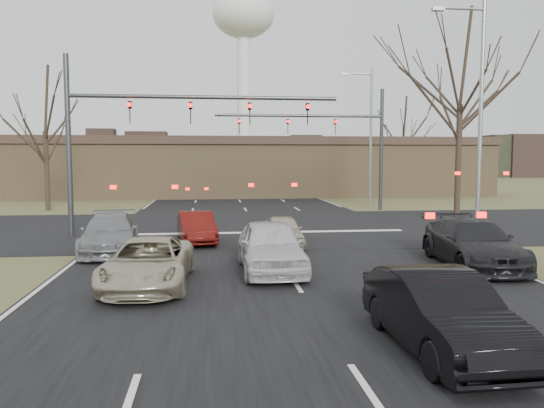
{
  "coord_description": "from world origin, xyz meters",
  "views": [
    {
      "loc": [
        -2.31,
        -11.31,
        3.5
      ],
      "look_at": [
        -0.34,
        5.63,
        2.0
      ],
      "focal_mm": 35.0,
      "sensor_mm": 36.0,
      "label": 1
    }
  ],
  "objects_px": {
    "building": "(257,166)",
    "water_tower": "(243,25)",
    "streetlight_right_near": "(477,108)",
    "car_silver_suv": "(148,263)",
    "car_silver_ahead": "(283,231)",
    "car_black_hatch": "(440,312)",
    "car_charcoal_sedan": "(473,243)",
    "car_grey_ahead": "(110,233)",
    "car_red_ahead": "(196,227)",
    "mast_arm_far": "(340,134)",
    "mast_arm_near": "(144,122)",
    "car_white_sedan": "(271,246)",
    "streetlight_right_far": "(369,129)"
  },
  "relations": [
    {
      "from": "water_tower",
      "to": "car_red_ahead",
      "type": "height_order",
      "value": "water_tower"
    },
    {
      "from": "car_grey_ahead",
      "to": "car_white_sedan",
      "type": "bearing_deg",
      "value": -41.84
    },
    {
      "from": "car_grey_ahead",
      "to": "car_red_ahead",
      "type": "relative_size",
      "value": 1.26
    },
    {
      "from": "mast_arm_far",
      "to": "car_red_ahead",
      "type": "distance_m",
      "value": 16.04
    },
    {
      "from": "water_tower",
      "to": "car_silver_ahead",
      "type": "bearing_deg",
      "value": -92.84
    },
    {
      "from": "car_red_ahead",
      "to": "car_grey_ahead",
      "type": "bearing_deg",
      "value": -155.56
    },
    {
      "from": "car_black_hatch",
      "to": "car_grey_ahead",
      "type": "height_order",
      "value": "car_black_hatch"
    },
    {
      "from": "car_white_sedan",
      "to": "car_grey_ahead",
      "type": "bearing_deg",
      "value": 143.79
    },
    {
      "from": "water_tower",
      "to": "car_silver_suv",
      "type": "distance_m",
      "value": 122.38
    },
    {
      "from": "water_tower",
      "to": "car_silver_ahead",
      "type": "relative_size",
      "value": 12.38
    },
    {
      "from": "car_white_sedan",
      "to": "car_charcoal_sedan",
      "type": "xyz_separation_m",
      "value": [
        6.57,
        0.09,
        -0.04
      ]
    },
    {
      "from": "building",
      "to": "water_tower",
      "type": "xyz_separation_m",
      "value": [
        4.0,
        82.0,
        32.8
      ]
    },
    {
      "from": "streetlight_right_near",
      "to": "car_white_sedan",
      "type": "height_order",
      "value": "streetlight_right_near"
    },
    {
      "from": "streetlight_right_near",
      "to": "car_charcoal_sedan",
      "type": "height_order",
      "value": "streetlight_right_near"
    },
    {
      "from": "car_silver_suv",
      "to": "car_black_hatch",
      "type": "height_order",
      "value": "car_black_hatch"
    },
    {
      "from": "mast_arm_far",
      "to": "car_grey_ahead",
      "type": "height_order",
      "value": "mast_arm_far"
    },
    {
      "from": "car_silver_suv",
      "to": "car_grey_ahead",
      "type": "distance_m",
      "value": 5.86
    },
    {
      "from": "car_silver_ahead",
      "to": "car_black_hatch",
      "type": "bearing_deg",
      "value": -82.7
    },
    {
      "from": "mast_arm_near",
      "to": "streetlight_right_near",
      "type": "xyz_separation_m",
      "value": [
        14.05,
        -3.0,
        0.51
      ]
    },
    {
      "from": "car_charcoal_sedan",
      "to": "car_grey_ahead",
      "type": "height_order",
      "value": "car_charcoal_sedan"
    },
    {
      "from": "building",
      "to": "car_charcoal_sedan",
      "type": "xyz_separation_m",
      "value": [
        4.07,
        -33.29,
        -1.91
      ]
    },
    {
      "from": "car_silver_suv",
      "to": "car_white_sedan",
      "type": "relative_size",
      "value": 1.01
    },
    {
      "from": "car_red_ahead",
      "to": "car_silver_ahead",
      "type": "bearing_deg",
      "value": -28.56
    },
    {
      "from": "streetlight_right_far",
      "to": "building",
      "type": "bearing_deg",
      "value": 123.65
    },
    {
      "from": "mast_arm_far",
      "to": "car_charcoal_sedan",
      "type": "height_order",
      "value": "mast_arm_far"
    },
    {
      "from": "building",
      "to": "car_grey_ahead",
      "type": "bearing_deg",
      "value": -105.25
    },
    {
      "from": "car_white_sedan",
      "to": "car_grey_ahead",
      "type": "relative_size",
      "value": 0.96
    },
    {
      "from": "water_tower",
      "to": "car_red_ahead",
      "type": "bearing_deg",
      "value": -94.65
    },
    {
      "from": "car_white_sedan",
      "to": "mast_arm_near",
      "type": "bearing_deg",
      "value": 119.08
    },
    {
      "from": "water_tower",
      "to": "car_charcoal_sedan",
      "type": "relative_size",
      "value": 8.56
    },
    {
      "from": "building",
      "to": "car_charcoal_sedan",
      "type": "relative_size",
      "value": 8.15
    },
    {
      "from": "mast_arm_near",
      "to": "streetlight_right_far",
      "type": "xyz_separation_m",
      "value": [
        14.55,
        14.0,
        0.51
      ]
    },
    {
      "from": "streetlight_right_near",
      "to": "car_charcoal_sedan",
      "type": "relative_size",
      "value": 1.92
    },
    {
      "from": "mast_arm_near",
      "to": "car_red_ahead",
      "type": "xyz_separation_m",
      "value": [
        2.32,
        -2.47,
        -4.43
      ]
    },
    {
      "from": "mast_arm_far",
      "to": "car_white_sedan",
      "type": "bearing_deg",
      "value": -109.98
    },
    {
      "from": "car_charcoal_sedan",
      "to": "car_black_hatch",
      "type": "bearing_deg",
      "value": -115.76
    },
    {
      "from": "mast_arm_near",
      "to": "car_grey_ahead",
      "type": "bearing_deg",
      "value": -100.14
    },
    {
      "from": "mast_arm_far",
      "to": "streetlight_right_near",
      "type": "distance_m",
      "value": 13.28
    },
    {
      "from": "car_silver_suv",
      "to": "car_charcoal_sedan",
      "type": "xyz_separation_m",
      "value": [
        10.07,
        1.61,
        0.1
      ]
    },
    {
      "from": "car_charcoal_sedan",
      "to": "building",
      "type": "bearing_deg",
      "value": 102.39
    },
    {
      "from": "mast_arm_far",
      "to": "car_charcoal_sedan",
      "type": "bearing_deg",
      "value": -90.36
    },
    {
      "from": "mast_arm_far",
      "to": "car_white_sedan",
      "type": "height_order",
      "value": "mast_arm_far"
    },
    {
      "from": "mast_arm_near",
      "to": "car_grey_ahead",
      "type": "distance_m",
      "value": 6.25
    },
    {
      "from": "streetlight_right_far",
      "to": "car_silver_suv",
      "type": "xyz_separation_m",
      "value": [
        -13.32,
        -23.9,
        -4.93
      ]
    },
    {
      "from": "mast_arm_far",
      "to": "car_black_hatch",
      "type": "height_order",
      "value": "mast_arm_far"
    },
    {
      "from": "streetlight_right_near",
      "to": "car_silver_suv",
      "type": "height_order",
      "value": "streetlight_right_near"
    },
    {
      "from": "car_charcoal_sedan",
      "to": "car_silver_ahead",
      "type": "xyz_separation_m",
      "value": [
        -5.57,
        4.49,
        -0.14
      ]
    },
    {
      "from": "streetlight_right_near",
      "to": "car_black_hatch",
      "type": "distance_m",
      "value": 15.05
    },
    {
      "from": "car_charcoal_sedan",
      "to": "car_red_ahead",
      "type": "height_order",
      "value": "car_charcoal_sedan"
    },
    {
      "from": "car_charcoal_sedan",
      "to": "car_silver_ahead",
      "type": "distance_m",
      "value": 7.15
    }
  ]
}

